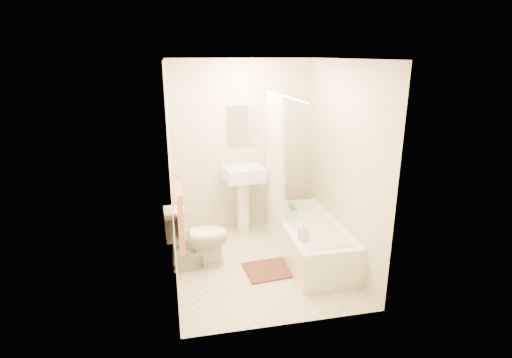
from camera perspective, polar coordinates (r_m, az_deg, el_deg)
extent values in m
plane|color=beige|center=(5.01, 0.61, -11.83)|extent=(2.40, 2.40, 0.00)
plane|color=white|center=(4.37, 0.71, 16.79)|extent=(2.40, 2.40, 0.00)
cube|color=beige|center=(5.69, -1.99, 4.72)|extent=(2.00, 0.02, 2.40)
cube|color=beige|center=(4.45, -12.03, 0.72)|extent=(0.02, 2.40, 2.40)
cube|color=beige|center=(4.86, 12.25, 2.12)|extent=(0.02, 2.40, 2.40)
cube|color=white|center=(5.61, -1.99, 7.67)|extent=(0.40, 0.03, 0.55)
cylinder|color=silver|center=(4.57, 4.16, 11.74)|extent=(0.03, 1.70, 0.03)
cube|color=silver|center=(5.08, 2.73, 3.40)|extent=(0.04, 0.80, 1.55)
cylinder|color=silver|center=(4.24, -11.38, -1.49)|extent=(0.02, 0.60, 0.02)
cube|color=#CC7266|center=(4.35, -10.73, -5.46)|extent=(0.06, 0.45, 0.66)
cylinder|color=white|center=(4.72, -10.81, -4.64)|extent=(0.11, 0.12, 0.12)
imported|color=white|center=(4.84, -8.43, -8.27)|extent=(0.77, 0.46, 0.73)
cube|color=#4D271B|center=(4.85, 2.34, -12.77)|extent=(0.67, 0.53, 0.02)
imported|color=silver|center=(4.51, 6.84, -7.52)|extent=(0.12, 0.12, 0.21)
cube|color=#2FB961|center=(5.43, 5.28, -3.98)|extent=(0.09, 0.23, 0.04)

